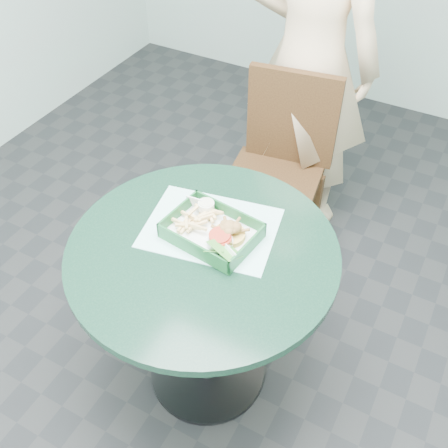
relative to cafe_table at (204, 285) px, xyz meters
The scene contains 10 objects.
floor 0.58m from the cafe_table, ahead, with size 4.00×5.00×0.02m, color #303335.
cafe_table is the anchor object (origin of this frame).
dining_chair 0.86m from the cafe_table, 95.69° to the left, with size 0.42×0.42×0.93m.
diner_person 1.23m from the cafe_table, 94.71° to the left, with size 0.78×0.51×2.14m, color beige.
placemat 0.20m from the cafe_table, 103.22° to the left, with size 0.43×0.33×0.00m, color #ACF1EB.
food_basket 0.20m from the cafe_table, 88.42° to the left, with size 0.29×0.21×0.06m.
crab_sandwich 0.24m from the cafe_table, 54.39° to the left, with size 0.11×0.11×0.07m.
fries_pile 0.23m from the cafe_table, 133.57° to the left, with size 0.11×0.12×0.04m, color #EDC67C, non-canonical shape.
sauce_ramekin 0.27m from the cafe_table, 119.99° to the left, with size 0.06×0.06×0.03m.
garnish_cup 0.22m from the cafe_table, 18.42° to the left, with size 0.12×0.12×0.05m.
Camera 1 is at (0.62, -0.99, 2.01)m, focal length 42.00 mm.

